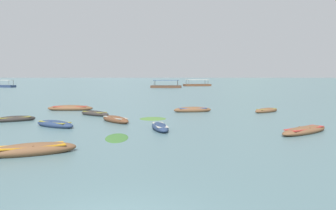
# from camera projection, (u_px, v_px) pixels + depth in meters

# --- Properties ---
(ground_plane) EXTENTS (6000.00, 6000.00, 0.00)m
(ground_plane) POSITION_uv_depth(u_px,v_px,m) (174.00, 77.00, 1502.86)
(ground_plane) COLOR slate
(mountain_1) EXTENTS (1625.09, 1625.09, 474.22)m
(mountain_1) POSITION_uv_depth(u_px,v_px,m) (43.00, 42.00, 2373.89)
(mountain_1) COLOR slate
(mountain_1) RESTS_ON ground
(mountain_2) EXTENTS (1604.77, 1604.77, 469.93)m
(mountain_2) POSITION_uv_depth(u_px,v_px,m) (122.00, 39.00, 2157.33)
(mountain_2) COLOR slate
(mountain_2) RESTS_ON ground
(mountain_3) EXTENTS (1285.35, 1285.35, 384.47)m
(mountain_3) POSITION_uv_depth(u_px,v_px,m) (245.00, 48.00, 2353.38)
(mountain_3) COLOR slate
(mountain_3) RESTS_ON ground
(rowboat_0) EXTENTS (3.97, 2.81, 0.63)m
(rowboat_0) POSITION_uv_depth(u_px,v_px,m) (32.00, 150.00, 15.61)
(rowboat_0) COLOR brown
(rowboat_0) RESTS_ON ground
(rowboat_1) EXTENTS (3.51, 2.77, 0.57)m
(rowboat_1) POSITION_uv_depth(u_px,v_px,m) (55.00, 124.00, 24.09)
(rowboat_1) COLOR navy
(rowboat_1) RESTS_ON ground
(rowboat_2) EXTENTS (3.12, 2.85, 0.53)m
(rowboat_2) POSITION_uv_depth(u_px,v_px,m) (266.00, 111.00, 33.92)
(rowboat_2) COLOR brown
(rowboat_2) RESTS_ON ground
(rowboat_3) EXTENTS (1.62, 3.67, 0.52)m
(rowboat_3) POSITION_uv_depth(u_px,v_px,m) (160.00, 127.00, 22.84)
(rowboat_3) COLOR navy
(rowboat_3) RESTS_ON ground
(rowboat_4) EXTENTS (3.13, 2.59, 0.53)m
(rowboat_4) POSITION_uv_depth(u_px,v_px,m) (15.00, 119.00, 27.12)
(rowboat_4) COLOR #2D2826
(rowboat_4) RESTS_ON ground
(rowboat_6) EXTENTS (3.35, 2.85, 0.54)m
(rowboat_6) POSITION_uv_depth(u_px,v_px,m) (95.00, 114.00, 31.18)
(rowboat_6) COLOR #2D2826
(rowboat_6) RESTS_ON ground
(rowboat_7) EXTENTS (2.96, 3.38, 0.60)m
(rowboat_7) POSITION_uv_depth(u_px,v_px,m) (115.00, 120.00, 26.62)
(rowboat_7) COLOR brown
(rowboat_7) RESTS_ON ground
(rowboat_9) EXTENTS (3.88, 1.81, 0.64)m
(rowboat_9) POSITION_uv_depth(u_px,v_px,m) (193.00, 110.00, 34.26)
(rowboat_9) COLOR brown
(rowboat_9) RESTS_ON ground
(rowboat_10) EXTENTS (4.20, 3.83, 0.52)m
(rowboat_10) POSITION_uv_depth(u_px,v_px,m) (305.00, 131.00, 21.39)
(rowboat_10) COLOR brown
(rowboat_10) RESTS_ON ground
(rowboat_11) EXTENTS (4.63, 1.60, 0.68)m
(rowboat_11) POSITION_uv_depth(u_px,v_px,m) (70.00, 108.00, 35.93)
(rowboat_11) COLOR brown
(rowboat_11) RESTS_ON ground
(ferry_0) EXTENTS (9.48, 4.23, 2.54)m
(ferry_0) POSITION_uv_depth(u_px,v_px,m) (166.00, 86.00, 107.63)
(ferry_0) COLOR #4C3323
(ferry_0) RESTS_ON ground
(ferry_1) EXTENTS (7.85, 4.79, 2.54)m
(ferry_1) POSITION_uv_depth(u_px,v_px,m) (4.00, 86.00, 112.00)
(ferry_1) COLOR navy
(ferry_1) RESTS_ON ground
(ferry_2) EXTENTS (10.34, 6.50, 2.54)m
(ferry_2) POSITION_uv_depth(u_px,v_px,m) (197.00, 85.00, 127.78)
(ferry_2) COLOR brown
(ferry_2) RESTS_ON ground
(weed_patch_2) EXTENTS (1.61, 3.24, 0.14)m
(weed_patch_2) POSITION_uv_depth(u_px,v_px,m) (117.00, 138.00, 19.74)
(weed_patch_2) COLOR #38662D
(weed_patch_2) RESTS_ON ground
(weed_patch_4) EXTENTS (2.30, 2.58, 0.14)m
(weed_patch_4) POSITION_uv_depth(u_px,v_px,m) (153.00, 119.00, 28.68)
(weed_patch_4) COLOR #477033
(weed_patch_4) RESTS_ON ground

